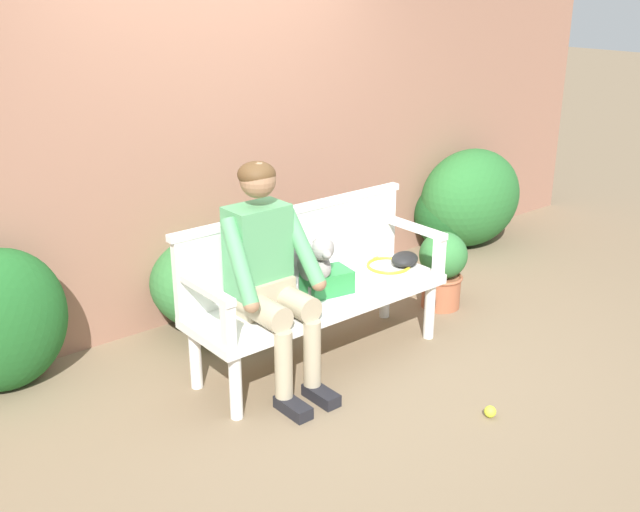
# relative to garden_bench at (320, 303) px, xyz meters

# --- Properties ---
(ground_plane) EXTENTS (40.00, 40.00, 0.00)m
(ground_plane) POSITION_rel_garden_bench_xyz_m (0.00, 0.00, -0.39)
(ground_plane) COLOR #7A664C
(brick_garden_fence) EXTENTS (8.00, 0.30, 2.39)m
(brick_garden_fence) POSITION_rel_garden_bench_xyz_m (0.00, 1.22, 0.80)
(brick_garden_fence) COLOR #936651
(brick_garden_fence) RESTS_ON ground
(hedge_bush_mid_right) EXTENTS (0.74, 0.46, 0.85)m
(hedge_bush_mid_right) POSITION_rel_garden_bench_xyz_m (-1.59, 0.89, 0.04)
(hedge_bush_mid_right) COLOR #1E5B23
(hedge_bush_mid_right) RESTS_ON ground
(hedge_bush_far_left) EXTENTS (0.94, 0.88, 0.65)m
(hedge_bush_far_left) POSITION_rel_garden_bench_xyz_m (-0.19, 0.85, -0.07)
(hedge_bush_far_left) COLOR #337538
(hedge_bush_far_left) RESTS_ON ground
(hedge_bush_far_right) EXTENTS (0.74, 0.59, 0.61)m
(hedge_bush_far_right) POSITION_rel_garden_bench_xyz_m (2.23, 0.89, -0.08)
(hedge_bush_far_right) COLOR #194C1E
(hedge_bush_far_right) RESTS_ON ground
(hedge_bush_mid_left) EXTENTS (1.02, 0.71, 0.85)m
(hedge_bush_mid_left) POSITION_rel_garden_bench_xyz_m (2.39, 0.83, 0.04)
(hedge_bush_mid_left) COLOR #286B2D
(hedge_bush_mid_left) RESTS_ON ground
(garden_bench) EXTENTS (1.67, 0.54, 0.45)m
(garden_bench) POSITION_rel_garden_bench_xyz_m (0.00, 0.00, 0.00)
(garden_bench) COLOR white
(garden_bench) RESTS_ON ground
(bench_backrest) EXTENTS (1.71, 0.06, 0.50)m
(bench_backrest) POSITION_rel_garden_bench_xyz_m (0.00, 0.24, 0.31)
(bench_backrest) COLOR white
(bench_backrest) RESTS_ON garden_bench
(bench_armrest_left_end) EXTENTS (0.06, 0.54, 0.28)m
(bench_armrest_left_end) POSITION_rel_garden_bench_xyz_m (-0.80, -0.09, 0.26)
(bench_armrest_left_end) COLOR white
(bench_armrest_left_end) RESTS_ON garden_bench
(bench_armrest_right_end) EXTENTS (0.06, 0.54, 0.28)m
(bench_armrest_right_end) POSITION_rel_garden_bench_xyz_m (0.80, -0.09, 0.26)
(bench_armrest_right_end) COLOR white
(bench_armrest_right_end) RESTS_ON garden_bench
(person_seated) EXTENTS (0.56, 0.67, 1.32)m
(person_seated) POSITION_rel_garden_bench_xyz_m (-0.40, -0.02, 0.33)
(person_seated) COLOR black
(person_seated) RESTS_ON ground
(dog_on_bench) EXTENTS (0.26, 0.39, 0.39)m
(dog_on_bench) POSITION_rel_garden_bench_xyz_m (-0.01, 0.02, 0.25)
(dog_on_bench) COLOR gray
(dog_on_bench) RESTS_ON garden_bench
(tennis_racket) EXTENTS (0.33, 0.58, 0.03)m
(tennis_racket) POSITION_rel_garden_bench_xyz_m (0.64, 0.10, 0.07)
(tennis_racket) COLOR yellow
(tennis_racket) RESTS_ON garden_bench
(baseball_glove) EXTENTS (0.27, 0.24, 0.09)m
(baseball_glove) POSITION_rel_garden_bench_xyz_m (0.74, 0.02, 0.10)
(baseball_glove) COLOR black
(baseball_glove) RESTS_ON garden_bench
(sports_bag) EXTENTS (0.31, 0.25, 0.14)m
(sports_bag) POSITION_rel_garden_bench_xyz_m (0.06, 0.01, 0.13)
(sports_bag) COLOR #2D8E42
(sports_bag) RESTS_ON garden_bench
(tennis_ball) EXTENTS (0.07, 0.07, 0.07)m
(tennis_ball) POSITION_rel_garden_bench_xyz_m (0.31, -1.08, -0.36)
(tennis_ball) COLOR #CCDB33
(tennis_ball) RESTS_ON ground
(potted_plant) EXTENTS (0.34, 0.34, 0.56)m
(potted_plant) POSITION_rel_garden_bench_xyz_m (1.19, 0.08, -0.08)
(potted_plant) COLOR #A85B3D
(potted_plant) RESTS_ON ground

